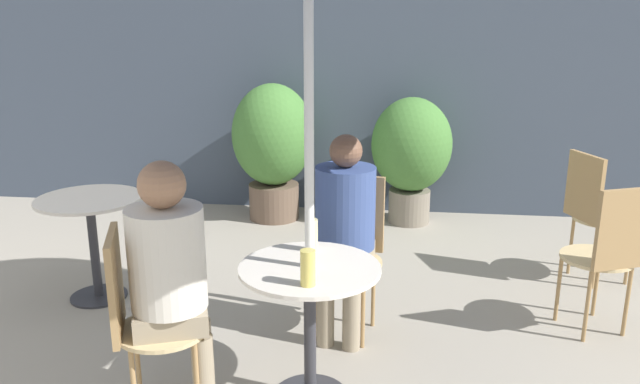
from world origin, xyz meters
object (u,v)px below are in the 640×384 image
(bistro_chair_3, at_px, (610,248))
(seated_person_1, at_px, (171,271))
(cafe_table_far, at_px, (92,223))
(bistro_chair_0, at_px, (351,240))
(potted_plant_0, at_px, (273,143))
(bistro_chair_1, at_px, (139,311))
(beer_glass_1, at_px, (312,235))
(cafe_table_near, at_px, (310,301))
(bistro_chair_2, at_px, (593,206))
(seated_person_0, at_px, (344,221))
(beer_glass_0, at_px, (308,268))
(potted_plant_1, at_px, (411,150))

(bistro_chair_3, height_order, seated_person_1, seated_person_1)
(cafe_table_far, height_order, bistro_chair_0, bistro_chair_0)
(bistro_chair_3, distance_m, potted_plant_0, 3.07)
(bistro_chair_1, height_order, beer_glass_1, bistro_chair_1)
(cafe_table_far, bearing_deg, potted_plant_0, 65.20)
(bistro_chair_1, distance_m, potted_plant_0, 3.07)
(cafe_table_near, bearing_deg, bistro_chair_2, 43.22)
(bistro_chair_2, relative_size, potted_plant_0, 0.74)
(cafe_table_far, relative_size, bistro_chair_3, 0.75)
(seated_person_1, bearing_deg, seated_person_0, -60.01)
(bistro_chair_0, xyz_separation_m, beer_glass_0, (-0.12, -0.98, 0.22))
(cafe_table_far, relative_size, bistro_chair_2, 0.75)
(cafe_table_near, distance_m, bistro_chair_3, 1.82)
(seated_person_1, height_order, beer_glass_1, seated_person_1)
(bistro_chair_1, distance_m, beer_glass_1, 0.89)
(bistro_chair_0, relative_size, bistro_chair_1, 1.00)
(beer_glass_0, distance_m, beer_glass_1, 0.42)
(cafe_table_near, distance_m, seated_person_0, 0.66)
(seated_person_1, bearing_deg, beer_glass_1, -73.38)
(cafe_table_near, bearing_deg, seated_person_0, 79.83)
(bistro_chair_2, bearing_deg, seated_person_1, 106.97)
(bistro_chair_2, height_order, beer_glass_1, bistro_chair_2)
(seated_person_1, xyz_separation_m, potted_plant_1, (1.12, 3.05, -0.06))
(bistro_chair_0, xyz_separation_m, potted_plant_1, (0.39, 2.07, 0.12))
(beer_glass_1, xyz_separation_m, potted_plant_1, (0.55, 2.63, -0.11))
(beer_glass_1, bearing_deg, bistro_chair_3, 20.57)
(seated_person_0, distance_m, seated_person_1, 1.09)
(cafe_table_near, xyz_separation_m, bistro_chair_3, (1.62, 0.82, 0.03))
(seated_person_0, distance_m, potted_plant_1, 2.25)
(seated_person_1, bearing_deg, beer_glass_0, -109.45)
(seated_person_0, bearing_deg, bistro_chair_3, 17.90)
(seated_person_0, xyz_separation_m, beer_glass_0, (-0.09, -0.83, 0.06))
(beer_glass_0, bearing_deg, potted_plant_0, 103.90)
(cafe_table_near, relative_size, bistro_chair_3, 0.75)
(bistro_chair_2, bearing_deg, cafe_table_near, 111.74)
(bistro_chair_3, height_order, potted_plant_0, potted_plant_0)
(cafe_table_near, distance_m, bistro_chair_1, 0.78)
(bistro_chair_3, bearing_deg, seated_person_1, 3.68)
(bistro_chair_3, height_order, potted_plant_1, potted_plant_1)
(bistro_chair_1, bearing_deg, beer_glass_0, -105.62)
(seated_person_0, xyz_separation_m, seated_person_1, (-0.70, -0.83, 0.02))
(cafe_table_near, bearing_deg, potted_plant_0, 104.49)
(bistro_chair_2, bearing_deg, cafe_table_far, 80.22)
(cafe_table_near, xyz_separation_m, bistro_chair_2, (1.76, 1.66, 0.03))
(bistro_chair_0, xyz_separation_m, bistro_chair_2, (1.63, 0.89, 0.00))
(cafe_table_far, xyz_separation_m, beer_glass_1, (1.55, -0.76, 0.25))
(bistro_chair_2, relative_size, beer_glass_1, 5.74)
(cafe_table_near, bearing_deg, seated_person_1, -160.17)
(bistro_chair_1, bearing_deg, beer_glass_1, -76.29)
(bistro_chair_1, xyz_separation_m, bistro_chair_2, (2.50, 1.92, 0.00))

